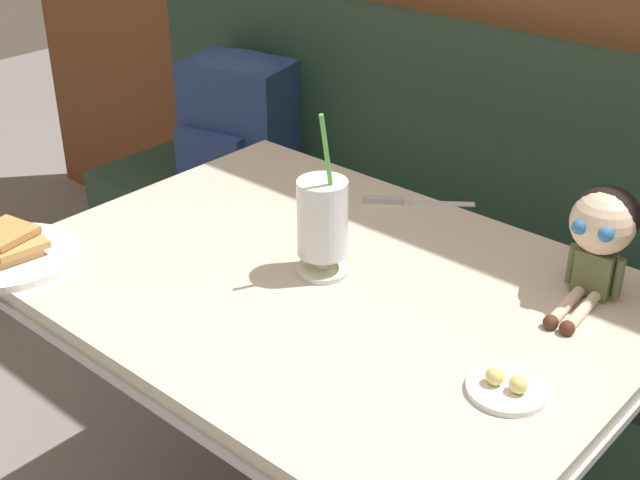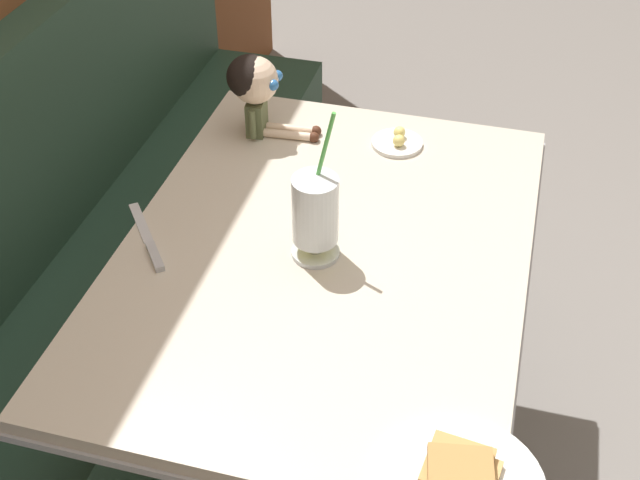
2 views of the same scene
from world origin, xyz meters
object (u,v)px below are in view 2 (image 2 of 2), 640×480
object	(u,v)px
milkshake_glass	(315,214)
butter_knife	(151,247)
butter_saucer	(397,142)
seated_doll	(255,84)

from	to	relation	value
milkshake_glass	butter_knife	size ratio (longest dim) A/B	1.59
butter_saucer	milkshake_glass	bearing A→B (deg)	169.23
milkshake_glass	butter_knife	world-z (taller)	milkshake_glass
butter_saucer	butter_knife	world-z (taller)	butter_saucer
milkshake_glass	seated_doll	world-z (taller)	milkshake_glass
butter_saucer	seated_doll	bearing A→B (deg)	95.42
seated_doll	butter_saucer	bearing A→B (deg)	-84.58
milkshake_glass	butter_saucer	bearing A→B (deg)	-10.77
butter_saucer	butter_knife	distance (m)	0.64
butter_saucer	seated_doll	size ratio (longest dim) A/B	0.54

